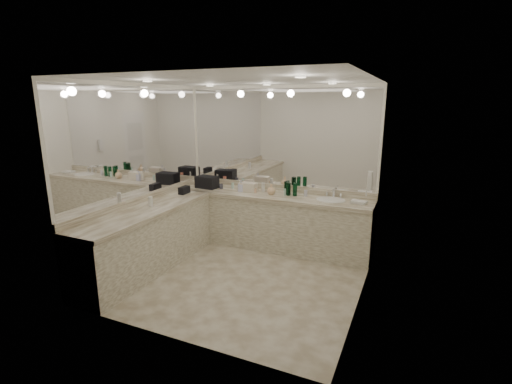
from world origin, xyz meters
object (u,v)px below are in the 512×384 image
at_px(soap_bottle_b, 241,186).
at_px(soap_bottle_c, 271,189).
at_px(black_toiletry_bag, 207,182).
at_px(sink, 331,200).
at_px(cream_cosmetic_case, 249,187).
at_px(hand_towel, 359,202).
at_px(wall_phone, 370,181).
at_px(soap_bottle_a, 240,186).

bearing_deg(soap_bottle_b, soap_bottle_c, 2.50).
bearing_deg(soap_bottle_c, black_toiletry_bag, -179.23).
bearing_deg(soap_bottle_c, sink, 2.05).
bearing_deg(black_toiletry_bag, soap_bottle_b, -0.62).
bearing_deg(soap_bottle_c, cream_cosmetic_case, 175.70).
bearing_deg(black_toiletry_bag, soap_bottle_c, 0.77).
height_order(sink, hand_towel, hand_towel).
height_order(sink, soap_bottle_c, soap_bottle_c).
relative_size(black_toiletry_bag, soap_bottle_b, 1.94).
xyz_separation_m(wall_phone, soap_bottle_a, (-2.12, 0.47, -0.36)).
bearing_deg(wall_phone, black_toiletry_bag, 170.65).
bearing_deg(cream_cosmetic_case, sink, -1.67).
height_order(soap_bottle_a, soap_bottle_b, soap_bottle_b).
bearing_deg(hand_towel, sink, 177.01).
height_order(black_toiletry_bag, soap_bottle_c, black_toiletry_bag).
bearing_deg(cream_cosmetic_case, soap_bottle_c, -6.10).
relative_size(wall_phone, soap_bottle_a, 1.31).
relative_size(black_toiletry_bag, soap_bottle_a, 1.98).
xyz_separation_m(sink, soap_bottle_b, (-1.48, -0.06, 0.10)).
relative_size(black_toiletry_bag, soap_bottle_c, 2.09).
distance_m(hand_towel, soap_bottle_a, 1.93).
bearing_deg(soap_bottle_a, sink, 1.08).
bearing_deg(soap_bottle_a, soap_bottle_c, -0.57).
bearing_deg(wall_phone, hand_towel, 111.55).
bearing_deg(sink, soap_bottle_c, -177.95).
relative_size(wall_phone, soap_bottle_c, 1.39).
bearing_deg(hand_towel, black_toiletry_bag, -179.37).
relative_size(sink, wall_phone, 1.83).
bearing_deg(hand_towel, soap_bottle_b, -178.93).
xyz_separation_m(wall_phone, cream_cosmetic_case, (-1.97, 0.50, -0.38)).
xyz_separation_m(hand_towel, soap_bottle_a, (-1.93, -0.01, 0.07)).
relative_size(cream_cosmetic_case, soap_bottle_c, 1.44).
relative_size(sink, hand_towel, 2.00).
xyz_separation_m(sink, wall_phone, (0.61, -0.50, 0.46)).
height_order(cream_cosmetic_case, soap_bottle_b, soap_bottle_b).
distance_m(sink, hand_towel, 0.42).
height_order(black_toiletry_bag, soap_bottle_b, black_toiletry_bag).
xyz_separation_m(wall_phone, soap_bottle_b, (-2.08, 0.44, -0.36)).
distance_m(cream_cosmetic_case, soap_bottle_b, 0.13).
relative_size(sink, soap_bottle_c, 2.54).
xyz_separation_m(black_toiletry_bag, soap_bottle_a, (0.61, 0.02, -0.01)).
bearing_deg(soap_bottle_b, hand_towel, 1.07).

